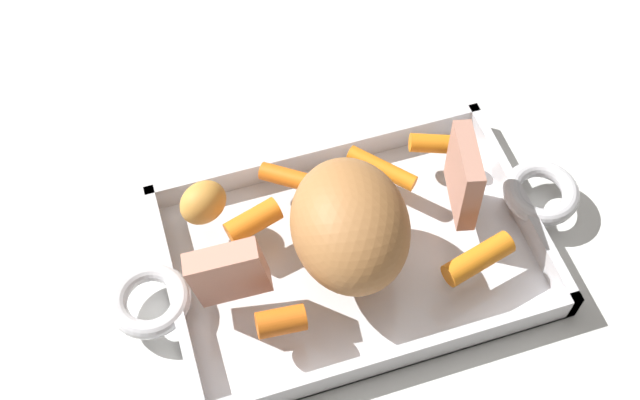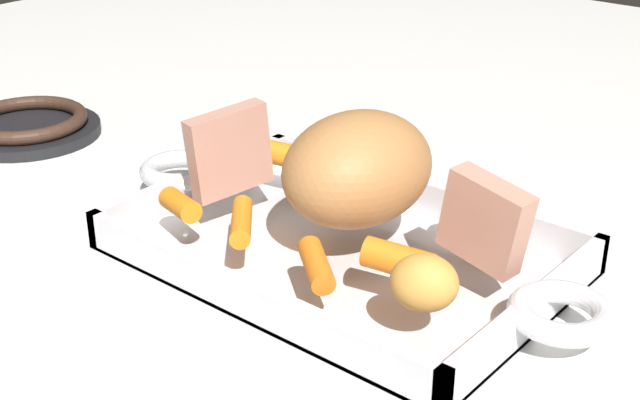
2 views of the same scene
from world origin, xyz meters
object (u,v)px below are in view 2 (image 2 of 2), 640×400
Objects in this scene: baby_carrot_center_left at (241,221)px; potato_halved at (424,283)px; baby_carrot_southwest at (180,205)px; roast_slice_thin at (485,221)px; roast_slice_thick at (229,151)px; baby_carrot_northeast at (316,265)px; baby_carrot_southeast at (297,158)px; baby_carrot_center_right at (478,212)px; roasting_dish at (341,247)px; baby_carrot_northwest at (399,260)px; pork_roast at (358,169)px; stove_burner_rear at (27,126)px.

potato_halved is (-0.17, 0.01, 0.01)m from baby_carrot_center_left.
baby_carrot_center_left is 0.06m from baby_carrot_southwest.
roast_slice_thin is 0.91× the size of baby_carrot_center_left.
roast_slice_thick is 1.41× the size of baby_carrot_northeast.
roast_slice_thin reaches higher than baby_carrot_southwest.
baby_carrot_southeast is 1.60× the size of baby_carrot_center_right.
roasting_dish is 0.10m from baby_carrot_northwest.
roasting_dish is 10.94× the size of baby_carrot_center_right.
baby_carrot_northeast is at bearing 72.13° from baby_carrot_center_right.
pork_roast reaches higher than baby_carrot_center_right.
roast_slice_thin reaches higher than baby_carrot_northwest.
baby_carrot_southeast is (0.10, -0.05, -0.03)m from pork_roast.
roast_slice_thin is at bearing -158.03° from baby_carrot_southwest.
baby_carrot_northeast is 0.15m from baby_carrot_southwest.
baby_carrot_center_left is (-0.06, 0.05, -0.03)m from roast_slice_thick.
roast_slice_thick reaches higher than baby_carrot_center_left.
baby_carrot_northeast is at bearing 110.12° from pork_roast.
pork_roast is 1.96× the size of baby_carrot_southeast.
stove_burner_rear is (0.33, -0.07, -0.03)m from baby_carrot_southwest.
potato_halved reaches higher than baby_carrot_center_left.
stove_burner_rear is at bearing 6.91° from baby_carrot_center_right.
roasting_dish is at bearing -172.53° from roast_slice_thick.
baby_carrot_center_left is 1.59× the size of baby_carrot_southwest.
baby_carrot_southwest is at bearing -1.88° from baby_carrot_northeast.
potato_halved is at bearing 92.99° from roast_slice_thin.
baby_carrot_southeast is 0.35m from stove_burner_rear.
potato_halved is (-0.23, 0.05, -0.02)m from roast_slice_thick.
baby_carrot_center_right is 0.18m from baby_carrot_center_left.
baby_carrot_northwest is at bearing 151.60° from baby_carrot_southeast.
baby_carrot_southeast is (-0.01, -0.07, -0.02)m from roast_slice_thick.
roasting_dish is 0.12m from roast_slice_thick.
stove_burner_rear is (0.52, -0.04, -0.03)m from baby_carrot_northwest.
baby_carrot_southwest is at bearing 36.34° from pork_roast.
baby_carrot_center_right is 0.82× the size of baby_carrot_northeast.
baby_carrot_southeast is at bearing -30.81° from roasting_dish.
baby_carrot_southeast is 0.19m from baby_carrot_northeast.
pork_roast is 0.14m from potato_halved.
baby_carrot_southwest is 0.23m from potato_halved.
baby_carrot_northeast reaches higher than baby_carrot_center_left.
roast_slice_thick reaches higher than baby_carrot_northwest.
baby_carrot_northwest is (-0.19, 0.03, -0.02)m from roast_slice_thick.
pork_roast is 2.54× the size of baby_carrot_northwest.
roasting_dish is 8.92× the size of baby_carrot_northeast.
baby_carrot_center_left is 0.09m from baby_carrot_northeast.
roasting_dish is 6.34× the size of roast_slice_thick.
potato_halved is 0.29× the size of stove_burner_rear.
baby_carrot_center_right is at bearing -144.43° from baby_carrot_southwest.
pork_roast is 2.55× the size of baby_carrot_northeast.
baby_carrot_center_right reaches higher than baby_carrot_center_left.
stove_burner_rear is at bearing -9.08° from baby_carrot_center_left.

